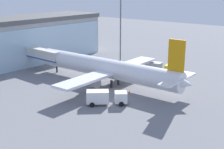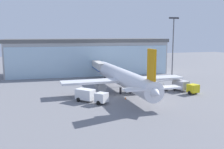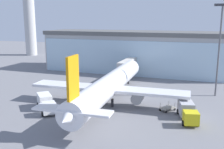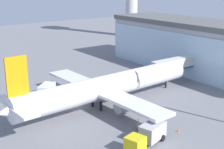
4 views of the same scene
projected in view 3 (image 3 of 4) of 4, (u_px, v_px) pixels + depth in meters
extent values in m
plane|color=slate|center=(92.00, 109.00, 48.10)|extent=(240.00, 240.00, 0.00)
cube|color=#A4A4A4|center=(135.00, 53.00, 81.28)|extent=(55.97, 16.81, 11.30)
cube|color=#ACCADE|center=(128.00, 59.00, 74.68)|extent=(54.23, 2.77, 10.17)
cube|color=#595959|center=(135.00, 33.00, 79.97)|extent=(57.09, 17.14, 1.20)
cube|color=beige|center=(129.00, 63.00, 70.63)|extent=(2.79, 14.73, 2.40)
cube|color=#194799|center=(129.00, 67.00, 70.85)|extent=(2.84, 14.73, 0.30)
cylinder|color=#4C4C51|center=(134.00, 70.00, 76.28)|extent=(0.70, 0.70, 3.19)
cylinder|color=#B5B5B5|center=(30.00, 21.00, 116.05)|extent=(4.82, 4.82, 30.30)
cylinder|color=#59595E|center=(219.00, 52.00, 54.37)|extent=(0.36, 0.36, 18.71)
cube|color=#333338|center=(223.00, 5.00, 52.36)|extent=(3.20, 0.40, 0.50)
cylinder|color=silver|center=(110.00, 84.00, 51.37)|extent=(4.32, 36.70, 4.10)
cone|color=silver|center=(131.00, 68.00, 68.53)|extent=(4.12, 3.02, 4.10)
cone|color=silver|center=(69.00, 117.00, 34.21)|extent=(3.71, 4.02, 3.69)
cube|color=silver|center=(108.00, 89.00, 49.74)|extent=(30.34, 4.38, 0.50)
cube|color=silver|center=(72.00, 110.00, 35.02)|extent=(11.01, 2.47, 0.30)
cube|color=orange|center=(73.00, 78.00, 34.57)|extent=(0.38, 3.20, 5.85)
cylinder|color=gray|center=(81.00, 92.00, 52.12)|extent=(2.12, 3.21, 2.10)
cylinder|color=gray|center=(138.00, 97.00, 48.86)|extent=(2.12, 3.21, 2.10)
cylinder|color=black|center=(100.00, 102.00, 49.66)|extent=(0.50, 0.50, 1.60)
cylinder|color=black|center=(112.00, 103.00, 48.97)|extent=(0.50, 0.50, 1.60)
cylinder|color=black|center=(128.00, 81.00, 66.32)|extent=(0.40, 0.40, 1.60)
cube|color=silver|center=(49.00, 108.00, 44.58)|extent=(3.10, 3.10, 1.90)
cube|color=white|center=(45.00, 100.00, 48.30)|extent=(4.29, 4.46, 2.20)
cylinder|color=black|center=(56.00, 112.00, 45.22)|extent=(0.82, 0.87, 0.90)
cylinder|color=black|center=(43.00, 114.00, 44.34)|extent=(0.82, 0.87, 0.90)
cylinder|color=black|center=(50.00, 103.00, 49.86)|extent=(0.82, 0.87, 0.90)
cylinder|color=black|center=(38.00, 105.00, 48.99)|extent=(0.82, 0.87, 0.90)
cube|color=yellow|center=(191.00, 118.00, 40.09)|extent=(2.62, 2.62, 1.90)
cube|color=#B2B2B7|center=(186.00, 108.00, 44.15)|extent=(3.00, 4.37, 2.20)
cylinder|color=black|center=(198.00, 124.00, 40.20)|extent=(0.48, 0.94, 0.90)
cylinder|color=black|center=(183.00, 123.00, 40.38)|extent=(0.48, 0.94, 0.90)
cylinder|color=black|center=(191.00, 112.00, 45.26)|extent=(0.48, 0.94, 0.90)
cylinder|color=black|center=(178.00, 112.00, 45.45)|extent=(0.48, 0.94, 0.90)
cube|color=#9E998C|center=(167.00, 108.00, 47.09)|extent=(2.96, 3.20, 0.16)
cylinder|color=black|center=(169.00, 107.00, 48.37)|extent=(0.36, 0.42, 0.44)
cylinder|color=#9E998C|center=(169.00, 103.00, 48.19)|extent=(0.08, 0.08, 0.90)
cylinder|color=black|center=(175.00, 109.00, 47.23)|extent=(0.36, 0.42, 0.44)
cylinder|color=#9E998C|center=(175.00, 105.00, 47.05)|extent=(0.08, 0.08, 0.90)
cylinder|color=black|center=(160.00, 110.00, 47.08)|extent=(0.36, 0.42, 0.44)
cylinder|color=#9E998C|center=(160.00, 105.00, 46.90)|extent=(0.08, 0.08, 0.90)
cylinder|color=black|center=(166.00, 112.00, 45.94)|extent=(0.36, 0.42, 0.44)
cylinder|color=#9E998C|center=(166.00, 107.00, 45.76)|extent=(0.08, 0.08, 0.90)
cone|color=orange|center=(87.00, 113.00, 45.26)|extent=(0.36, 0.36, 0.55)
cone|color=orange|center=(189.00, 106.00, 49.08)|extent=(0.36, 0.36, 0.55)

